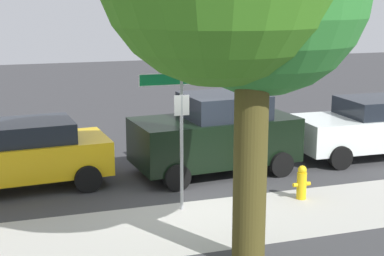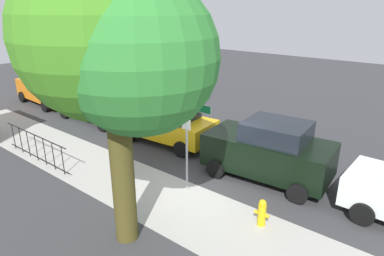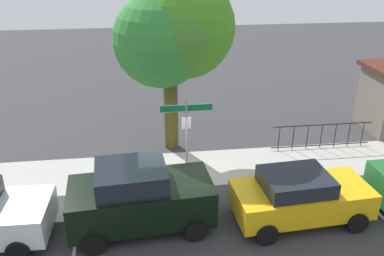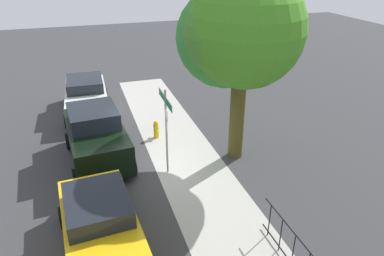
{
  "view_description": "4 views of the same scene",
  "coord_description": "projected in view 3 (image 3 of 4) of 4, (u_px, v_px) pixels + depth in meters",
  "views": [
    {
      "loc": [
        3.79,
        11.44,
        4.39
      ],
      "look_at": [
        -0.05,
        -0.27,
        1.62
      ],
      "focal_mm": 53.31,
      "sensor_mm": 36.0,
      "label": 1
    },
    {
      "loc": [
        -5.75,
        7.82,
        5.65
      ],
      "look_at": [
        0.61,
        -0.12,
        1.91
      ],
      "focal_mm": 31.87,
      "sensor_mm": 36.0,
      "label": 2
    },
    {
      "loc": [
        -0.95,
        -11.92,
        7.78
      ],
      "look_at": [
        0.54,
        -0.0,
        2.27
      ],
      "focal_mm": 37.8,
      "sensor_mm": 36.0,
      "label": 3
    },
    {
      "loc": [
        11.09,
        -2.11,
        7.22
      ],
      "look_at": [
        1.06,
        1.11,
        1.98
      ],
      "focal_mm": 33.38,
      "sensor_mm": 36.0,
      "label": 4
    }
  ],
  "objects": [
    {
      "name": "shade_tree",
      "position": [
        173.0,
        34.0,
        14.73
      ],
      "size": [
        4.53,
        3.95,
        6.88
      ],
      "color": "#4A431B",
      "rests_on": "ground_plane"
    },
    {
      "name": "sidewalk_strip",
      "position": [
        226.0,
        166.0,
        15.5
      ],
      "size": [
        24.0,
        2.6,
        0.0
      ],
      "primitive_type": "cube",
      "color": "#AEACA4",
      "rests_on": "ground_plane"
    },
    {
      "name": "car_black",
      "position": [
        140.0,
        197.0,
        11.81
      ],
      "size": [
        4.29,
        2.42,
        2.05
      ],
      "rotation": [
        0.0,
        0.0,
        0.08
      ],
      "color": "black",
      "rests_on": "ground_plane"
    },
    {
      "name": "car_yellow",
      "position": [
        300.0,
        196.0,
        12.18
      ],
      "size": [
        4.21,
        2.26,
        1.61
      ],
      "rotation": [
        0.0,
        0.0,
        0.07
      ],
      "color": "gold",
      "rests_on": "ground_plane"
    },
    {
      "name": "ground_plane",
      "position": [
        177.0,
        188.0,
        14.1
      ],
      "size": [
        60.0,
        60.0,
        0.0
      ],
      "primitive_type": "plane",
      "color": "#38383A"
    },
    {
      "name": "street_sign",
      "position": [
        186.0,
        124.0,
        13.57
      ],
      "size": [
        1.78,
        0.07,
        3.16
      ],
      "color": "#9EA0A5",
      "rests_on": "ground_plane"
    },
    {
      "name": "fire_hydrant",
      "position": [
        108.0,
        174.0,
        14.22
      ],
      "size": [
        0.42,
        0.22,
        0.78
      ],
      "color": "yellow",
      "rests_on": "ground_plane"
    },
    {
      "name": "iron_fence",
      "position": [
        321.0,
        136.0,
        16.64
      ],
      "size": [
        4.2,
        0.04,
        1.07
      ],
      "color": "black",
      "rests_on": "ground_plane"
    }
  ]
}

